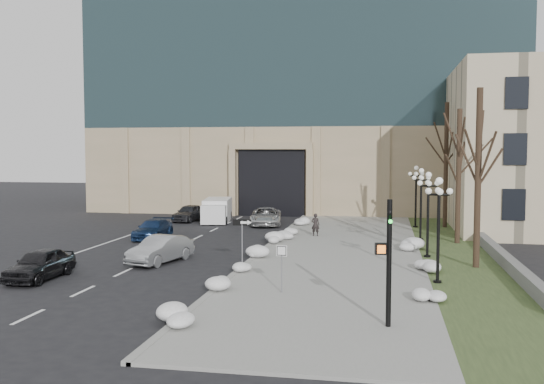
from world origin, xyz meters
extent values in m
plane|color=black|center=(0.00, 0.00, 0.00)|extent=(160.00, 160.00, 0.00)
cube|color=gray|center=(3.50, 14.00, 0.06)|extent=(9.00, 40.00, 0.12)
cube|color=gray|center=(-1.00, 14.00, 0.07)|extent=(0.30, 40.00, 0.14)
cube|color=#314221|center=(10.00, 14.00, 0.05)|extent=(4.00, 40.00, 0.10)
cube|color=slate|center=(12.00, 16.00, 0.35)|extent=(0.50, 30.00, 0.70)
cube|color=tan|center=(-2.00, 42.00, 4.00)|extent=(40.00, 20.00, 8.00)
cube|color=black|center=(-4.00, 33.00, 3.00)|extent=(6.00, 2.50, 6.00)
cube|color=tan|center=(-4.00, 31.60, 6.30)|extent=(7.50, 0.60, 0.60)
cube|color=tan|center=(-7.50, 31.60, 3.00)|extent=(0.60, 0.60, 6.00)
cube|color=tan|center=(-0.50, 31.60, 3.00)|extent=(0.60, 0.60, 6.00)
cube|color=black|center=(14.00, 19.00, 2.50)|extent=(1.40, 0.25, 2.00)
cube|color=black|center=(14.00, 19.00, 6.00)|extent=(1.40, 0.25, 2.00)
cube|color=black|center=(14.00, 19.00, 9.50)|extent=(1.40, 0.25, 2.00)
imported|color=black|center=(-9.59, 3.83, 0.71)|extent=(1.72, 4.18, 1.42)
imported|color=#979A9E|center=(-5.62, 8.71, 0.71)|extent=(2.55, 4.56, 1.42)
imported|color=navy|center=(-9.30, 16.94, 0.63)|extent=(1.82, 4.36, 1.26)
imported|color=silver|center=(-3.23, 25.42, 0.70)|extent=(3.06, 5.34, 1.40)
imported|color=#303035|center=(-10.06, 26.90, 0.70)|extent=(2.15, 4.28, 1.40)
imported|color=black|center=(1.38, 19.35, 0.89)|extent=(0.58, 0.40, 1.53)
cube|color=silver|center=(-7.80, 27.61, 0.93)|extent=(2.76, 4.90, 1.85)
cube|color=silver|center=(-7.34, 24.87, 0.83)|extent=(2.16, 1.78, 1.48)
cylinder|color=black|center=(-8.29, 24.90, 0.32)|extent=(0.33, 0.68, 0.65)
cylinder|color=black|center=(-6.46, 25.20, 0.32)|extent=(0.33, 0.68, 0.65)
cylinder|color=black|center=(-8.93, 28.83, 0.32)|extent=(0.33, 0.68, 0.65)
cylinder|color=black|center=(-7.11, 29.13, 0.32)|extent=(0.33, 0.68, 0.65)
cylinder|color=slate|center=(-0.90, 7.46, 1.25)|extent=(0.06, 0.06, 2.49)
cube|color=black|center=(-0.90, 7.46, 2.40)|extent=(0.91, 0.09, 0.31)
cube|color=white|center=(-0.75, 7.44, 2.40)|extent=(0.43, 0.04, 0.12)
cone|color=white|center=(-0.52, 7.45, 2.40)|extent=(0.23, 0.26, 0.25)
cylinder|color=slate|center=(1.86, 2.83, 1.02)|extent=(0.06, 0.06, 2.03)
cube|color=white|center=(1.86, 2.83, 1.85)|extent=(0.44, 0.08, 0.44)
cube|color=black|center=(1.86, 2.81, 1.85)|extent=(0.39, 0.05, 0.39)
cube|color=white|center=(1.85, 2.81, 1.85)|extent=(0.33, 0.04, 0.33)
cylinder|color=black|center=(6.12, -1.22, 2.17)|extent=(0.17, 0.17, 4.34)
cylinder|color=black|center=(6.12, -1.22, 0.05)|extent=(0.54, 0.54, 0.11)
imported|color=black|center=(6.12, -1.22, 3.58)|extent=(0.32, 0.99, 0.20)
sphere|color=#19E533|center=(6.15, -1.38, 3.63)|extent=(0.13, 0.13, 0.13)
cube|color=black|center=(5.85, -1.26, 2.71)|extent=(0.41, 0.28, 0.38)
cube|color=orange|center=(5.87, -1.38, 2.71)|extent=(0.27, 0.07, 0.27)
ellipsoid|color=white|center=(-0.79, -2.35, 0.30)|extent=(1.10, 1.60, 0.36)
ellipsoid|color=white|center=(-0.86, 2.87, 0.30)|extent=(1.10, 1.60, 0.36)
ellipsoid|color=white|center=(-0.51, 6.45, 0.30)|extent=(1.10, 1.60, 0.36)
ellipsoid|color=white|center=(-0.87, 11.01, 0.30)|extent=(1.10, 1.60, 0.36)
ellipsoid|color=white|center=(-0.80, 15.79, 0.30)|extent=(1.10, 1.60, 0.36)
ellipsoid|color=white|center=(-0.34, 19.94, 0.30)|extent=(1.10, 1.60, 0.36)
ellipsoid|color=white|center=(-0.52, 25.16, 0.30)|extent=(1.10, 1.60, 0.36)
ellipsoid|color=white|center=(7.79, 2.98, 0.30)|extent=(1.10, 1.60, 0.36)
ellipsoid|color=white|center=(7.89, 8.45, 0.30)|extent=(1.10, 1.60, 0.36)
ellipsoid|color=white|center=(7.68, 14.66, 0.30)|extent=(1.10, 1.60, 0.36)
ellipsoid|color=white|center=(-0.40, 17.45, 0.30)|extent=(1.10, 1.60, 0.36)
cylinder|color=black|center=(8.30, 6.00, 0.10)|extent=(0.36, 0.36, 0.20)
cylinder|color=black|center=(8.30, 6.00, 2.00)|extent=(0.14, 0.14, 4.00)
cylinder|color=black|center=(8.30, 6.00, 4.00)|extent=(0.10, 0.90, 0.10)
cylinder|color=black|center=(8.30, 6.00, 4.00)|extent=(0.90, 0.10, 0.10)
sphere|color=white|center=(8.30, 6.00, 4.60)|extent=(0.32, 0.32, 0.32)
sphere|color=white|center=(8.75, 6.00, 4.15)|extent=(0.28, 0.28, 0.28)
sphere|color=white|center=(7.85, 6.00, 4.15)|extent=(0.28, 0.28, 0.28)
sphere|color=white|center=(8.30, 6.45, 4.15)|extent=(0.28, 0.28, 0.28)
sphere|color=white|center=(8.30, 5.55, 4.15)|extent=(0.28, 0.28, 0.28)
cylinder|color=black|center=(8.30, 12.50, 0.10)|extent=(0.36, 0.36, 0.20)
cylinder|color=black|center=(8.30, 12.50, 2.00)|extent=(0.14, 0.14, 4.00)
cylinder|color=black|center=(8.30, 12.50, 4.00)|extent=(0.10, 0.90, 0.10)
cylinder|color=black|center=(8.30, 12.50, 4.00)|extent=(0.90, 0.10, 0.10)
sphere|color=white|center=(8.30, 12.50, 4.60)|extent=(0.32, 0.32, 0.32)
sphere|color=white|center=(8.75, 12.50, 4.15)|extent=(0.28, 0.28, 0.28)
sphere|color=white|center=(7.85, 12.50, 4.15)|extent=(0.28, 0.28, 0.28)
sphere|color=white|center=(8.30, 12.95, 4.15)|extent=(0.28, 0.28, 0.28)
sphere|color=white|center=(8.30, 12.05, 4.15)|extent=(0.28, 0.28, 0.28)
cylinder|color=black|center=(8.30, 19.00, 0.10)|extent=(0.36, 0.36, 0.20)
cylinder|color=black|center=(8.30, 19.00, 2.00)|extent=(0.14, 0.14, 4.00)
cylinder|color=black|center=(8.30, 19.00, 4.00)|extent=(0.10, 0.90, 0.10)
cylinder|color=black|center=(8.30, 19.00, 4.00)|extent=(0.90, 0.10, 0.10)
sphere|color=white|center=(8.30, 19.00, 4.60)|extent=(0.32, 0.32, 0.32)
sphere|color=white|center=(8.75, 19.00, 4.15)|extent=(0.28, 0.28, 0.28)
sphere|color=white|center=(7.85, 19.00, 4.15)|extent=(0.28, 0.28, 0.28)
sphere|color=white|center=(8.30, 19.45, 4.15)|extent=(0.28, 0.28, 0.28)
sphere|color=white|center=(8.30, 18.55, 4.15)|extent=(0.28, 0.28, 0.28)
cylinder|color=black|center=(8.30, 25.50, 0.10)|extent=(0.36, 0.36, 0.20)
cylinder|color=black|center=(8.30, 25.50, 2.00)|extent=(0.14, 0.14, 4.00)
cylinder|color=black|center=(8.30, 25.50, 4.00)|extent=(0.10, 0.90, 0.10)
cylinder|color=black|center=(8.30, 25.50, 4.00)|extent=(0.90, 0.10, 0.10)
sphere|color=white|center=(8.30, 25.50, 4.60)|extent=(0.32, 0.32, 0.32)
sphere|color=white|center=(8.75, 25.50, 4.15)|extent=(0.28, 0.28, 0.28)
sphere|color=white|center=(7.85, 25.50, 4.15)|extent=(0.28, 0.28, 0.28)
sphere|color=white|center=(8.30, 25.95, 4.15)|extent=(0.28, 0.28, 0.28)
sphere|color=white|center=(8.30, 25.05, 4.15)|extent=(0.28, 0.28, 0.28)
cylinder|color=black|center=(10.50, 10.00, 4.50)|extent=(0.32, 0.32, 9.00)
cylinder|color=black|center=(10.50, 18.00, 4.25)|extent=(0.32, 0.32, 8.50)
cylinder|color=black|center=(10.50, 26.00, 4.75)|extent=(0.32, 0.32, 9.50)
camera|label=1|loc=(5.93, -21.27, 5.96)|focal=40.00mm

